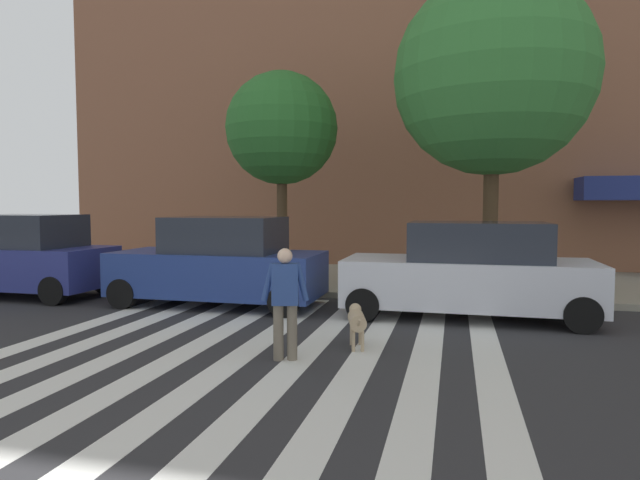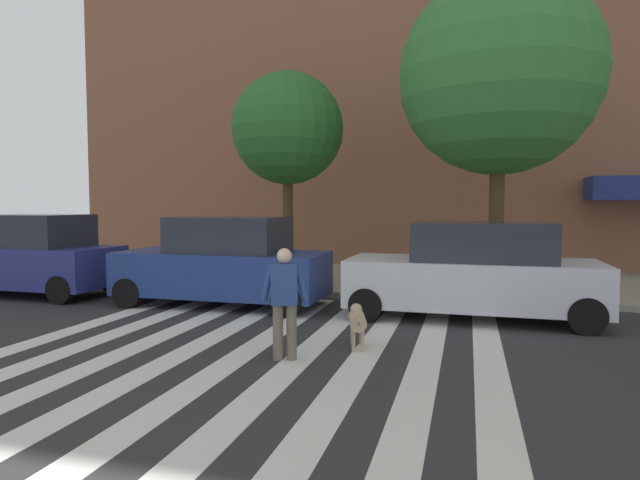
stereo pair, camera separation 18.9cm
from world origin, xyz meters
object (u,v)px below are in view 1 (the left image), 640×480
(parked_car_third_in_line, at_px, (470,272))
(pedestrian_dog_walker, at_px, (285,297))
(parked_car_near_curb, at_px, (22,257))
(street_tree_nearest, at_px, (282,129))
(street_tree_middle, at_px, (493,76))
(dog_on_leash, at_px, (357,320))
(parked_car_behind_first, at_px, (220,263))

(parked_car_third_in_line, distance_m, pedestrian_dog_walker, 4.60)
(parked_car_near_curb, height_order, pedestrian_dog_walker, parked_car_near_curb)
(street_tree_nearest, xyz_separation_m, street_tree_middle, (5.47, -0.71, 0.95))
(street_tree_nearest, height_order, pedestrian_dog_walker, street_tree_nearest)
(parked_car_third_in_line, xyz_separation_m, street_tree_middle, (0.52, 2.38, 4.36))
(parked_car_near_curb, relative_size, street_tree_nearest, 0.78)
(pedestrian_dog_walker, xyz_separation_m, dog_on_leash, (0.89, 0.94, -0.48))
(parked_car_near_curb, relative_size, pedestrian_dog_walker, 2.73)
(parked_car_third_in_line, bearing_deg, street_tree_middle, 77.76)
(parked_car_near_curb, height_order, dog_on_leash, parked_car_near_curb)
(parked_car_near_curb, height_order, street_tree_nearest, street_tree_nearest)
(parked_car_near_curb, height_order, parked_car_third_in_line, parked_car_near_curb)
(parked_car_third_in_line, relative_size, street_tree_middle, 0.65)
(street_tree_middle, bearing_deg, parked_car_behind_first, -158.13)
(dog_on_leash, bearing_deg, parked_car_near_curb, 162.65)
(street_tree_middle, xyz_separation_m, dog_on_leash, (-2.31, -5.18, -4.84))
(parked_car_near_curb, height_order, parked_car_behind_first, parked_car_near_curb)
(parked_car_behind_first, distance_m, street_tree_nearest, 4.60)
(parked_car_behind_first, bearing_deg, street_tree_middle, 21.87)
(parked_car_third_in_line, height_order, pedestrian_dog_walker, parked_car_third_in_line)
(street_tree_nearest, bearing_deg, parked_car_third_in_line, -31.93)
(street_tree_middle, xyz_separation_m, pedestrian_dog_walker, (-3.20, -6.12, -4.36))
(parked_car_behind_first, bearing_deg, pedestrian_dog_walker, -53.83)
(street_tree_middle, bearing_deg, dog_on_leash, -114.05)
(parked_car_near_curb, xyz_separation_m, parked_car_third_in_line, (10.75, 0.00, -0.04))
(street_tree_nearest, xyz_separation_m, dog_on_leash, (3.16, -5.88, -3.89))
(parked_car_near_curb, bearing_deg, street_tree_nearest, 28.05)
(street_tree_middle, relative_size, pedestrian_dog_walker, 4.56)
(parked_car_third_in_line, xyz_separation_m, pedestrian_dog_walker, (-2.68, -3.74, 0.00))
(parked_car_near_curb, relative_size, dog_on_leash, 4.55)
(street_tree_middle, relative_size, dog_on_leash, 7.62)
(pedestrian_dog_walker, bearing_deg, street_tree_middle, 62.42)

